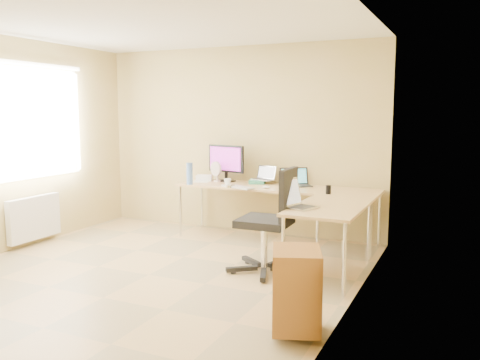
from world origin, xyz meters
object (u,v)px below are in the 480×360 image
at_px(keyboard, 238,187).
at_px(office_chair, 265,226).
at_px(desk_fan, 217,172).
at_px(laptop_center, 263,173).
at_px(cabinet, 296,289).
at_px(laptop_return, 300,197).
at_px(mug, 227,182).
at_px(water_bottle, 190,174).
at_px(desk_return, 329,239).
at_px(monitor, 226,163).
at_px(laptop_black, 296,177).
at_px(desk_main, 276,214).

height_order(keyboard, office_chair, office_chair).
bearing_deg(desk_fan, laptop_center, 33.50).
bearing_deg(cabinet, laptop_center, 96.40).
bearing_deg(laptop_return, laptop_center, 51.64).
bearing_deg(mug, laptop_return, -39.07).
bearing_deg(laptop_return, water_bottle, 79.88).
height_order(desk_return, laptop_return, laptop_return).
height_order(monitor, desk_fan, monitor).
bearing_deg(monitor, laptop_black, 11.83).
bearing_deg(desk_main, office_chair, -74.85).
xyz_separation_m(laptop_black, keyboard, (-0.64, -0.43, -0.11)).
bearing_deg(cabinet, keyboard, 104.06).
xyz_separation_m(monitor, office_chair, (1.14, -1.39, -0.49)).
relative_size(laptop_center, office_chair, 0.26).
bearing_deg(laptop_black, monitor, 142.06).
distance_m(laptop_center, keyboard, 0.54).
height_order(desk_main, mug, mug).
relative_size(laptop_black, water_bottle, 1.32).
bearing_deg(office_chair, mug, 130.20).
bearing_deg(laptop_center, laptop_black, 6.41).
relative_size(desk_return, keyboard, 2.71).
bearing_deg(laptop_center, desk_return, -29.69).
bearing_deg(laptop_black, water_bottle, 161.26).
bearing_deg(desk_main, cabinet, -66.17).
bearing_deg(mug, laptop_black, 19.26).
bearing_deg(monitor, keyboard, -36.19).
relative_size(desk_return, cabinet, 2.11).
bearing_deg(monitor, desk_fan, -135.07).
xyz_separation_m(desk_main, water_bottle, (-1.13, -0.30, 0.51)).
height_order(desk_main, water_bottle, water_bottle).
height_order(mug, water_bottle, water_bottle).
relative_size(keyboard, cabinet, 0.78).
bearing_deg(laptop_return, desk_main, 47.56).
relative_size(water_bottle, laptop_return, 0.83).
xyz_separation_m(laptop_black, desk_fan, (-1.14, -0.04, 0.01)).
distance_m(laptop_center, laptop_return, 1.78).
distance_m(laptop_center, laptop_black, 0.49).
height_order(desk_return, office_chair, office_chair).
bearing_deg(laptop_black, desk_fan, 145.44).
bearing_deg(mug, desk_return, -27.51).
bearing_deg(monitor, office_chair, -37.28).
bearing_deg(water_bottle, cabinet, -44.99).
bearing_deg(desk_main, laptop_return, -59.94).
relative_size(monitor, keyboard, 1.25).
height_order(desk_main, keyboard, keyboard).
bearing_deg(laptop_black, mug, 162.92).
height_order(keyboard, water_bottle, water_bottle).
xyz_separation_m(desk_main, office_chair, (0.33, -1.23, 0.14)).
xyz_separation_m(water_bottle, office_chair, (1.46, -0.94, -0.38)).
bearing_deg(desk_main, desk_return, -45.73).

